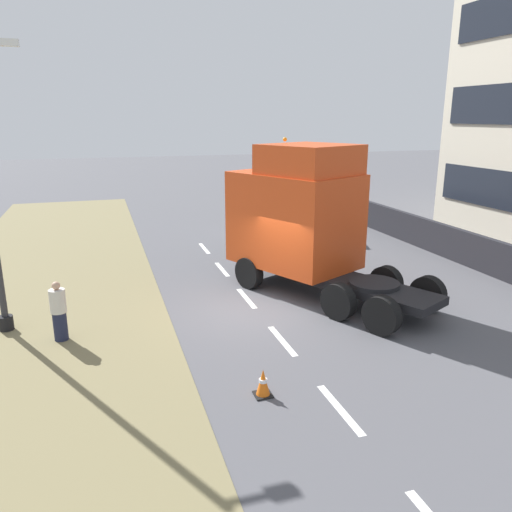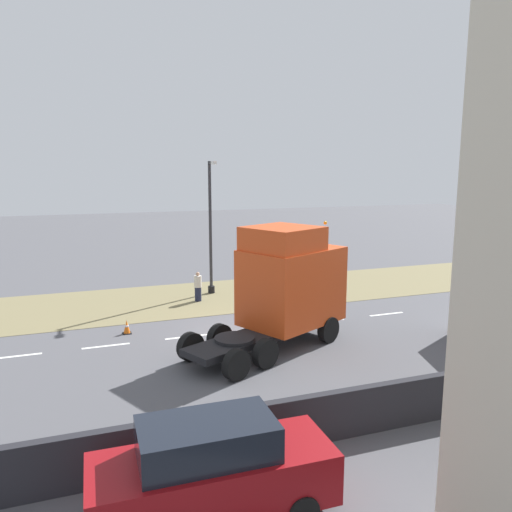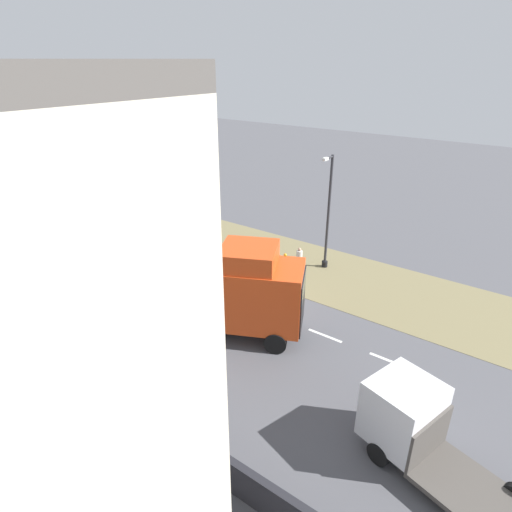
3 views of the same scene
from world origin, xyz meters
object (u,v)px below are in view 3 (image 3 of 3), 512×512
at_px(flatbed_truck, 414,425).
at_px(pedestrian, 299,260).
at_px(parked_car, 14,372).
at_px(lorry_cab, 255,293).
at_px(lamp_post, 327,219).
at_px(traffic_cone_lead, 209,273).

relative_size(flatbed_truck, pedestrian, 3.95).
bearing_deg(parked_car, lorry_cab, 149.81).
xyz_separation_m(lamp_post, traffic_cone_lead, (5.40, -5.07, -2.99)).
distance_m(lorry_cab, flatbed_truck, 8.76).
bearing_deg(flatbed_truck, parked_car, 130.67).
relative_size(lorry_cab, lamp_post, 0.99).
xyz_separation_m(lorry_cab, parked_car, (8.81, -5.35, -1.34)).
bearing_deg(lorry_cab, pedestrian, 168.74).
relative_size(lorry_cab, pedestrian, 4.58).
height_order(lamp_post, traffic_cone_lead, lamp_post).
bearing_deg(traffic_cone_lead, parked_car, 2.60).
height_order(parked_car, lamp_post, lamp_post).
relative_size(parked_car, lamp_post, 0.67).
bearing_deg(lamp_post, pedestrian, -38.53).
xyz_separation_m(parked_car, traffic_cone_lead, (-12.01, -0.54, -0.71)).
bearing_deg(pedestrian, lamp_post, 141.47).
distance_m(lorry_cab, lamp_post, 8.69).
height_order(parked_car, traffic_cone_lead, parked_car).
bearing_deg(parked_car, traffic_cone_lead, -176.29).
bearing_deg(flatbed_truck, traffic_cone_lead, 84.03).
distance_m(parked_car, traffic_cone_lead, 12.04).
bearing_deg(lamp_post, parked_car, -14.58).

